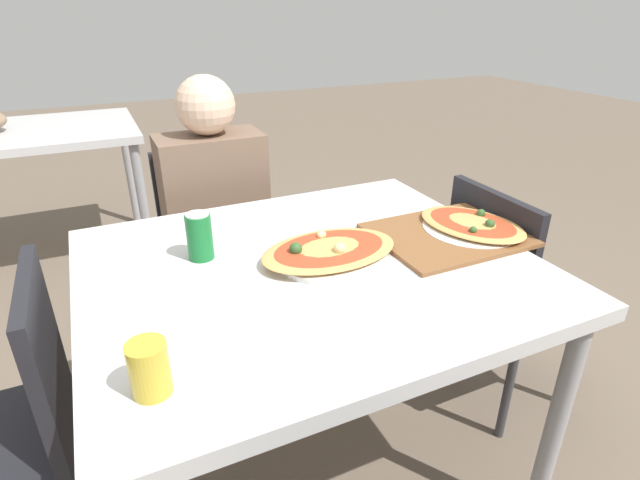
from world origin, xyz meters
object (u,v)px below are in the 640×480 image
object	(u,v)px
chair_side_left	(7,429)
pizza_main	(329,251)
soda_can	(199,236)
dining_table	(310,288)
chair_far_seated	(214,243)
pizza_second	(472,226)
person_seated	(216,208)
drink_glass	(149,369)
chair_side_right	(508,288)

from	to	relation	value
chair_side_left	pizza_main	distance (m)	0.87
chair_side_left	soda_can	world-z (taller)	soda_can
dining_table	chair_side_left	size ratio (longest dim) A/B	1.33
dining_table	chair_far_seated	distance (m)	0.84
pizza_main	pizza_second	distance (m)	0.45
dining_table	chair_far_seated	size ratio (longest dim) A/B	1.33
chair_far_seated	pizza_second	size ratio (longest dim) A/B	2.27
pizza_second	chair_side_left	bearing A→B (deg)	177.19
chair_far_seated	pizza_second	bearing A→B (deg)	125.18
dining_table	pizza_second	xyz separation A→B (m)	(0.51, -0.02, 0.09)
person_seated	drink_glass	bearing A→B (deg)	70.37
person_seated	pizza_second	size ratio (longest dim) A/B	3.09
dining_table	chair_side_left	xyz separation A→B (m)	(-0.75, 0.04, -0.21)
pizza_main	person_seated	bearing A→B (deg)	100.94
chair_side_left	person_seated	world-z (taller)	person_seated
dining_table	soda_can	distance (m)	0.32
chair_side_left	drink_glass	distance (m)	0.58
drink_glass	dining_table	bearing A→B (deg)	35.52
chair_side_right	drink_glass	size ratio (longest dim) A/B	8.44
dining_table	chair_far_seated	world-z (taller)	chair_far_seated
person_seated	chair_side_right	bearing A→B (deg)	141.06
chair_side_right	drink_glass	distance (m)	1.28
dining_table	person_seated	size ratio (longest dim) A/B	0.98
chair_far_seated	chair_side_right	world-z (taller)	same
chair_far_seated	chair_side_left	distance (m)	1.02
chair_side_right	soda_can	size ratio (longest dim) A/B	6.76
chair_side_left	chair_side_right	world-z (taller)	same
person_seated	drink_glass	world-z (taller)	person_seated
person_seated	drink_glass	xyz separation A→B (m)	(-0.36, -1.01, 0.14)
dining_table	chair_side_left	bearing A→B (deg)	176.77
person_seated	pizza_second	bearing A→B (deg)	129.16
chair_side_right	pizza_main	xyz separation A→B (m)	(-0.70, -0.02, 0.30)
chair_far_seated	drink_glass	distance (m)	1.22
soda_can	dining_table	bearing A→B (deg)	-31.30
pizza_main	soda_can	size ratio (longest dim) A/B	3.03
dining_table	soda_can	xyz separation A→B (m)	(-0.25, 0.15, 0.14)
chair_far_seated	drink_glass	bearing A→B (deg)	72.19
chair_side_left	drink_glass	xyz separation A→B (m)	(0.32, -0.35, 0.33)
soda_can	drink_glass	size ratio (longest dim) A/B	1.25
dining_table	pizza_main	distance (m)	0.11
dining_table	pizza_second	distance (m)	0.52
chair_far_seated	chair_side_right	xyz separation A→B (m)	(0.83, -0.78, 0.00)
chair_side_right	pizza_second	size ratio (longest dim) A/B	2.27
dining_table	person_seated	world-z (taller)	person_seated
chair_far_seated	pizza_second	xyz separation A→B (m)	(0.58, -0.83, 0.30)
chair_far_seated	soda_can	bearing A→B (deg)	75.57
soda_can	pizza_second	xyz separation A→B (m)	(0.75, -0.17, -0.04)
drink_glass	pizza_second	bearing A→B (deg)	17.15
chair_side_left	dining_table	bearing A→B (deg)	-93.23
dining_table	pizza_main	world-z (taller)	pizza_main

